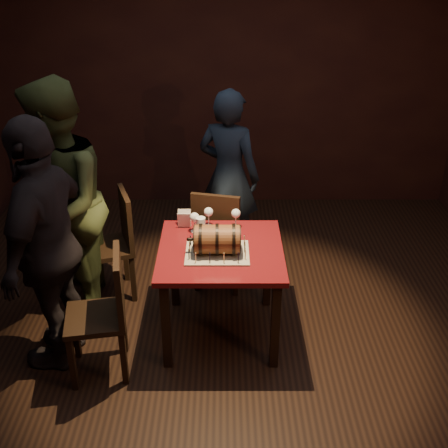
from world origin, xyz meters
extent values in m
plane|color=black|center=(0.00, 0.00, 0.00)|extent=(5.00, 5.00, 0.00)
cube|color=black|center=(0.00, 2.50, 1.40)|extent=(5.00, 0.04, 2.80)
cube|color=#4E0D11|center=(-0.05, 0.05, 0.73)|extent=(0.90, 0.90, 0.04)
cube|color=black|center=(-0.43, -0.33, 0.35)|extent=(0.06, 0.06, 0.71)
cube|color=black|center=(0.33, -0.33, 0.35)|extent=(0.06, 0.06, 0.71)
cube|color=black|center=(-0.43, 0.43, 0.35)|extent=(0.06, 0.06, 0.71)
cube|color=black|center=(0.33, 0.43, 0.35)|extent=(0.06, 0.06, 0.71)
cube|color=#A09781|center=(-0.07, -0.02, 0.76)|extent=(0.45, 0.35, 0.01)
cylinder|color=brown|center=(-0.07, -0.02, 0.87)|extent=(0.31, 0.21, 0.21)
cylinder|color=black|center=(-0.18, -0.02, 0.87)|extent=(0.02, 0.22, 0.22)
cylinder|color=black|center=(-0.07, -0.02, 0.87)|extent=(0.02, 0.22, 0.22)
cylinder|color=black|center=(0.05, -0.02, 0.87)|extent=(0.02, 0.22, 0.22)
cylinder|color=black|center=(-0.23, -0.02, 0.87)|extent=(0.01, 0.20, 0.20)
cylinder|color=black|center=(0.09, -0.02, 0.87)|extent=(0.01, 0.20, 0.20)
cylinder|color=black|center=(-0.25, -0.02, 0.87)|extent=(0.04, 0.02, 0.02)
sphere|color=black|center=(-0.27, -0.02, 0.87)|extent=(0.03, 0.03, 0.03)
cylinder|color=#E6CA89|center=(-0.22, -0.17, 0.80)|extent=(0.01, 0.01, 0.08)
cylinder|color=black|center=(-0.22, -0.17, 0.85)|extent=(0.00, 0.00, 0.01)
cylinder|color=black|center=(-0.12, -0.17, 0.80)|extent=(0.01, 0.01, 0.08)
cylinder|color=black|center=(-0.12, -0.17, 0.85)|extent=(0.00, 0.00, 0.01)
cylinder|color=#E6CA89|center=(-0.02, -0.17, 0.80)|extent=(0.01, 0.01, 0.08)
cylinder|color=black|center=(-0.02, -0.17, 0.85)|extent=(0.00, 0.00, 0.01)
cylinder|color=black|center=(0.08, -0.17, 0.80)|extent=(0.01, 0.01, 0.08)
cylinder|color=black|center=(0.08, -0.17, 0.85)|extent=(0.00, 0.00, 0.01)
cylinder|color=#E6CA89|center=(0.13, -0.12, 0.80)|extent=(0.01, 0.01, 0.08)
cylinder|color=black|center=(0.13, -0.12, 0.85)|extent=(0.00, 0.00, 0.01)
cylinder|color=black|center=(0.13, -0.02, 0.80)|extent=(0.01, 0.01, 0.08)
cylinder|color=black|center=(0.13, -0.02, 0.85)|extent=(0.00, 0.00, 0.01)
cylinder|color=#E6CA89|center=(0.13, 0.07, 0.80)|extent=(0.01, 0.01, 0.08)
cylinder|color=black|center=(0.13, 0.07, 0.85)|extent=(0.00, 0.00, 0.01)
cylinder|color=black|center=(0.08, 0.12, 0.80)|extent=(0.01, 0.01, 0.08)
cylinder|color=black|center=(0.08, 0.12, 0.85)|extent=(0.00, 0.00, 0.01)
cylinder|color=#E6CA89|center=(-0.02, 0.12, 0.80)|extent=(0.01, 0.01, 0.08)
cylinder|color=black|center=(-0.02, 0.12, 0.85)|extent=(0.00, 0.00, 0.01)
cylinder|color=black|center=(-0.12, 0.12, 0.80)|extent=(0.01, 0.01, 0.08)
cylinder|color=black|center=(-0.12, 0.12, 0.85)|extent=(0.00, 0.00, 0.01)
cylinder|color=#E6CA89|center=(-0.21, 0.12, 0.80)|extent=(0.01, 0.01, 0.08)
cylinder|color=black|center=(-0.21, 0.12, 0.85)|extent=(0.00, 0.00, 0.01)
cylinder|color=black|center=(-0.26, 0.08, 0.80)|extent=(0.01, 0.01, 0.08)
cylinder|color=black|center=(-0.26, 0.08, 0.85)|extent=(0.00, 0.00, 0.01)
cylinder|color=#E6CA89|center=(-0.26, -0.02, 0.80)|extent=(0.01, 0.01, 0.08)
cylinder|color=black|center=(-0.26, -0.02, 0.85)|extent=(0.00, 0.00, 0.01)
cylinder|color=black|center=(-0.26, -0.12, 0.80)|extent=(0.01, 0.01, 0.08)
cylinder|color=black|center=(-0.26, -0.12, 0.85)|extent=(0.00, 0.00, 0.01)
cylinder|color=silver|center=(-0.24, 0.31, 0.75)|extent=(0.06, 0.06, 0.01)
cylinder|color=silver|center=(-0.24, 0.31, 0.80)|extent=(0.01, 0.01, 0.09)
sphere|color=silver|center=(-0.24, 0.31, 0.88)|extent=(0.07, 0.07, 0.07)
sphere|color=#591114|center=(-0.24, 0.31, 0.87)|extent=(0.05, 0.05, 0.05)
cylinder|color=silver|center=(-0.14, 0.40, 0.75)|extent=(0.06, 0.06, 0.01)
cylinder|color=silver|center=(-0.14, 0.40, 0.80)|extent=(0.01, 0.01, 0.09)
sphere|color=silver|center=(-0.14, 0.40, 0.88)|extent=(0.07, 0.07, 0.07)
cylinder|color=silver|center=(0.07, 0.37, 0.75)|extent=(0.06, 0.06, 0.01)
cylinder|color=silver|center=(0.07, 0.37, 0.80)|extent=(0.01, 0.01, 0.09)
sphere|color=silver|center=(0.07, 0.37, 0.88)|extent=(0.07, 0.07, 0.07)
sphere|color=#BF594C|center=(0.07, 0.37, 0.87)|extent=(0.05, 0.05, 0.05)
cylinder|color=silver|center=(-0.20, 0.25, 0.82)|extent=(0.07, 0.07, 0.15)
cylinder|color=#9E5414|center=(-0.20, 0.25, 0.81)|extent=(0.06, 0.06, 0.11)
cylinder|color=white|center=(-0.20, 0.25, 0.87)|extent=(0.06, 0.06, 0.02)
cube|color=black|center=(-0.05, 0.76, 0.45)|extent=(0.48, 0.48, 0.04)
cube|color=black|center=(0.15, 0.89, 0.21)|extent=(0.04, 0.04, 0.43)
cube|color=black|center=(-0.18, 0.96, 0.21)|extent=(0.04, 0.04, 0.43)
cube|color=black|center=(0.08, 0.56, 0.21)|extent=(0.04, 0.04, 0.43)
cube|color=black|center=(-0.25, 0.63, 0.21)|extent=(0.04, 0.04, 0.43)
cube|color=black|center=(-0.09, 0.59, 0.70)|extent=(0.40, 0.13, 0.46)
cube|color=black|center=(-0.99, 0.58, 0.45)|extent=(0.51, 0.51, 0.04)
cube|color=black|center=(-1.21, 0.68, 0.21)|extent=(0.04, 0.04, 0.43)
cube|color=black|center=(-1.10, 0.36, 0.21)|extent=(0.04, 0.04, 0.43)
cube|color=black|center=(-0.89, 0.79, 0.21)|extent=(0.04, 0.04, 0.43)
cube|color=black|center=(-0.78, 0.47, 0.21)|extent=(0.04, 0.04, 0.43)
cube|color=black|center=(-0.82, 0.64, 0.70)|extent=(0.17, 0.39, 0.46)
cube|color=black|center=(-0.90, -0.37, 0.45)|extent=(0.46, 0.46, 0.04)
cube|color=black|center=(-1.09, -0.23, 0.21)|extent=(0.04, 0.04, 0.43)
cube|color=black|center=(-1.04, -0.57, 0.21)|extent=(0.04, 0.04, 0.43)
cube|color=black|center=(-0.76, -0.18, 0.21)|extent=(0.04, 0.04, 0.43)
cube|color=black|center=(-0.70, -0.51, 0.21)|extent=(0.04, 0.04, 0.43)
cube|color=black|center=(-0.72, -0.34, 0.70)|extent=(0.11, 0.40, 0.46)
imported|color=#171F2E|center=(0.02, 1.28, 0.81)|extent=(0.70, 0.60, 1.61)
imported|color=#353E1F|center=(-1.26, 0.35, 0.95)|extent=(0.84, 1.01, 1.90)
imported|color=black|center=(-1.20, -0.20, 0.91)|extent=(0.64, 1.13, 1.82)
camera|label=1|loc=(-0.02, -3.46, 2.78)|focal=45.00mm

